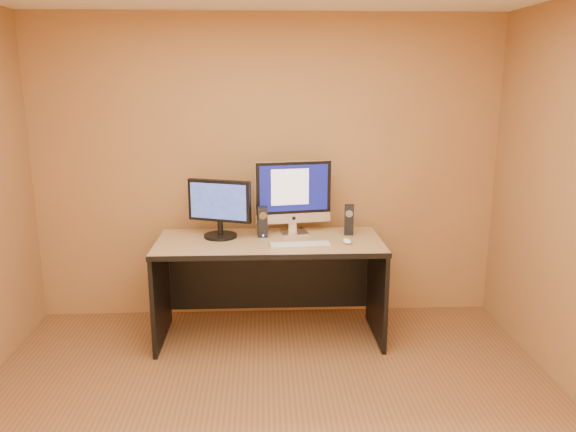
{
  "coord_description": "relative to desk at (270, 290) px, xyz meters",
  "views": [
    {
      "loc": [
        -0.04,
        -2.8,
        2.05
      ],
      "look_at": [
        0.15,
        1.36,
        1.04
      ],
      "focal_mm": 35.0,
      "sensor_mm": 36.0,
      "label": 1
    }
  ],
  "objects": [
    {
      "name": "walls",
      "position": [
        -0.01,
        -1.46,
        0.89
      ],
      "size": [
        4.0,
        4.0,
        2.6
      ],
      "primitive_type": null,
      "color": "olive",
      "rests_on": "ground"
    },
    {
      "name": "desk",
      "position": [
        0.0,
        0.0,
        0.0
      ],
      "size": [
        1.78,
        0.78,
        0.82
      ],
      "primitive_type": null,
      "rotation": [
        0.0,
        0.0,
        -0.0
      ],
      "color": "tan",
      "rests_on": "ground"
    },
    {
      "name": "imac",
      "position": [
        0.21,
        0.21,
        0.72
      ],
      "size": [
        0.66,
        0.34,
        0.61
      ],
      "primitive_type": null,
      "rotation": [
        0.0,
        0.0,
        0.17
      ],
      "color": "silver",
      "rests_on": "desk"
    },
    {
      "name": "second_monitor",
      "position": [
        -0.39,
        0.12,
        0.64
      ],
      "size": [
        0.59,
        0.43,
        0.47
      ],
      "primitive_type": null,
      "rotation": [
        0.0,
        0.0,
        -0.34
      ],
      "color": "black",
      "rests_on": "desk"
    },
    {
      "name": "speaker_left",
      "position": [
        -0.05,
        0.12,
        0.53
      ],
      "size": [
        0.08,
        0.09,
        0.24
      ],
      "primitive_type": null,
      "rotation": [
        0.0,
        0.0,
        0.1
      ],
      "color": "black",
      "rests_on": "desk"
    },
    {
      "name": "speaker_right",
      "position": [
        0.65,
        0.16,
        0.53
      ],
      "size": [
        0.09,
        0.09,
        0.24
      ],
      "primitive_type": null,
      "rotation": [
        0.0,
        0.0,
        -0.16
      ],
      "color": "black",
      "rests_on": "desk"
    },
    {
      "name": "keyboard",
      "position": [
        0.24,
        -0.15,
        0.42
      ],
      "size": [
        0.49,
        0.16,
        0.02
      ],
      "primitive_type": "cube",
      "rotation": [
        0.0,
        0.0,
        0.08
      ],
      "color": "silver",
      "rests_on": "desk"
    },
    {
      "name": "mouse",
      "position": [
        0.6,
        -0.1,
        0.43
      ],
      "size": [
        0.08,
        0.12,
        0.04
      ],
      "primitive_type": "ellipsoid",
      "rotation": [
        0.0,
        0.0,
        0.14
      ],
      "color": "white",
      "rests_on": "desk"
    },
    {
      "name": "cable_a",
      "position": [
        0.3,
        0.26,
        0.42
      ],
      "size": [
        0.08,
        0.24,
        0.01
      ],
      "primitive_type": "cylinder",
      "rotation": [
        1.57,
        0.0,
        0.28
      ],
      "color": "black",
      "rests_on": "desk"
    },
    {
      "name": "cable_b",
      "position": [
        0.25,
        0.3,
        0.42
      ],
      "size": [
        0.07,
        0.19,
        0.01
      ],
      "primitive_type": "cylinder",
      "rotation": [
        1.57,
        0.0,
        -0.34
      ],
      "color": "black",
      "rests_on": "desk"
    }
  ]
}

